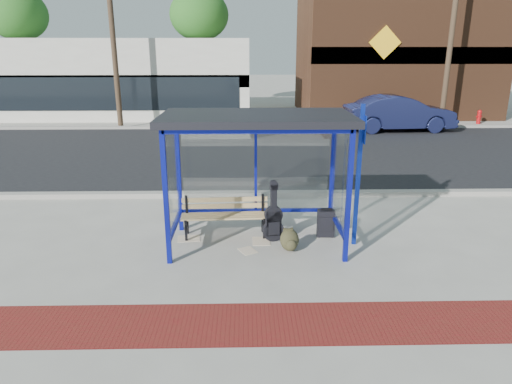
{
  "coord_description": "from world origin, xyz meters",
  "views": [
    {
      "loc": [
        -0.19,
        -7.85,
        3.48
      ],
      "look_at": [
        -0.01,
        0.2,
        0.96
      ],
      "focal_mm": 32.0,
      "sensor_mm": 36.0,
      "label": 1
    }
  ],
  "objects_px": {
    "suitcase": "(326,223)",
    "parked_car": "(399,113)",
    "backpack": "(290,241)",
    "bench": "(225,213)",
    "fire_hydrant": "(479,116)",
    "guitar_bag": "(273,220)"
  },
  "relations": [
    {
      "from": "bench",
      "to": "guitar_bag",
      "type": "xyz_separation_m",
      "value": [
        0.92,
        -0.3,
        -0.04
      ]
    },
    {
      "from": "parked_car",
      "to": "fire_hydrant",
      "type": "height_order",
      "value": "parked_car"
    },
    {
      "from": "suitcase",
      "to": "parked_car",
      "type": "xyz_separation_m",
      "value": [
        5.26,
        11.93,
        0.52
      ]
    },
    {
      "from": "parked_car",
      "to": "suitcase",
      "type": "bearing_deg",
      "value": 152.74
    },
    {
      "from": "suitcase",
      "to": "backpack",
      "type": "xyz_separation_m",
      "value": [
        -0.76,
        -0.66,
        -0.07
      ]
    },
    {
      "from": "bench",
      "to": "backpack",
      "type": "height_order",
      "value": "bench"
    },
    {
      "from": "bench",
      "to": "guitar_bag",
      "type": "relative_size",
      "value": 1.51
    },
    {
      "from": "backpack",
      "to": "parked_car",
      "type": "xyz_separation_m",
      "value": [
        6.02,
        12.59,
        0.59
      ]
    },
    {
      "from": "backpack",
      "to": "fire_hydrant",
      "type": "relative_size",
      "value": 0.6
    },
    {
      "from": "fire_hydrant",
      "to": "guitar_bag",
      "type": "bearing_deg",
      "value": -127.78
    },
    {
      "from": "guitar_bag",
      "to": "parked_car",
      "type": "xyz_separation_m",
      "value": [
        6.29,
        12.13,
        0.37
      ]
    },
    {
      "from": "suitcase",
      "to": "fire_hydrant",
      "type": "relative_size",
      "value": 0.84
    },
    {
      "from": "guitar_bag",
      "to": "backpack",
      "type": "height_order",
      "value": "guitar_bag"
    },
    {
      "from": "suitcase",
      "to": "backpack",
      "type": "height_order",
      "value": "suitcase"
    },
    {
      "from": "bench",
      "to": "backpack",
      "type": "relative_size",
      "value": 4.09
    },
    {
      "from": "bench",
      "to": "suitcase",
      "type": "xyz_separation_m",
      "value": [
        1.95,
        -0.1,
        -0.18
      ]
    },
    {
      "from": "guitar_bag",
      "to": "suitcase",
      "type": "distance_m",
      "value": 1.06
    },
    {
      "from": "suitcase",
      "to": "parked_car",
      "type": "bearing_deg",
      "value": 69.72
    },
    {
      "from": "backpack",
      "to": "parked_car",
      "type": "relative_size",
      "value": 0.09
    },
    {
      "from": "bench",
      "to": "fire_hydrant",
      "type": "xyz_separation_m",
      "value": [
        11.77,
        13.69,
        -0.07
      ]
    },
    {
      "from": "guitar_bag",
      "to": "fire_hydrant",
      "type": "relative_size",
      "value": 1.63
    },
    {
      "from": "backpack",
      "to": "parked_car",
      "type": "height_order",
      "value": "parked_car"
    }
  ]
}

